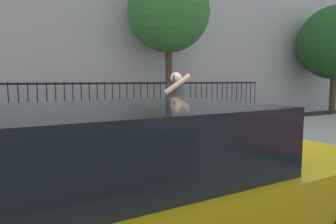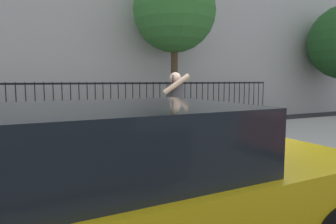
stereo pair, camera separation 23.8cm
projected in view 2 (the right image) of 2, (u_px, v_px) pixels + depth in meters
The scene contains 7 objects.
ground_plane at pixel (242, 180), 4.95m from camera, with size 60.00×60.00×0.00m, color #28282B.
sidewalk at pixel (180, 148), 6.91m from camera, with size 28.00×4.40×0.15m, color #9E9B93.
iron_fence at pixel (129, 99), 10.13m from camera, with size 12.03×0.04×1.60m.
taxi_yellow at pixel (138, 191), 2.55m from camera, with size 4.24×1.94×1.45m.
pedestrian_on_phone at pixel (175, 110), 5.43m from camera, with size 0.53×0.72×1.65m.
street_bench at pixel (58, 126), 6.52m from camera, with size 1.60×0.45×0.95m.
street_tree_near at pixel (174, 11), 9.90m from camera, with size 2.77×2.77×5.36m.
Camera 2 is at (-3.19, -3.79, 1.65)m, focal length 31.71 mm.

